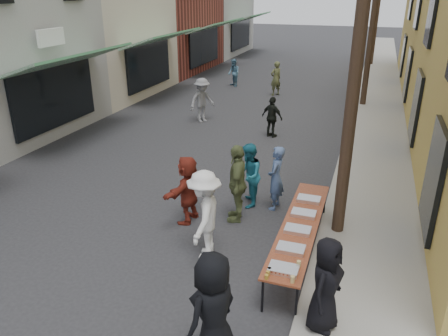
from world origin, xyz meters
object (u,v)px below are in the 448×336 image
Objects in this scene: utility_pole_mid at (375,3)px; serving_table at (300,226)px; guest_front_a at (213,312)px; server at (326,285)px; catering_tray_sausage at (283,269)px; utility_pole_near at (361,26)px; guest_front_c at (248,176)px.

utility_pole_mid is 2.25× the size of serving_table.
server is (1.42, 1.20, -0.04)m from guest_front_a.
serving_table is 2.13m from server.
catering_tray_sausage reaches higher than serving_table.
utility_pole_near is 2.25× the size of serving_table.
utility_pole_near is 5.80m from guest_front_a.
utility_pole_near is 18.00× the size of catering_tray_sausage.
utility_pole_mid is at bearing 15.13° from server.
catering_tray_sausage is 1.69m from guest_front_a.
utility_pole_near is at bearing 60.14° from serving_table.
guest_front_a reaches higher than catering_tray_sausage.
guest_front_c is at bearing 114.80° from catering_tray_sausage.
server is (0.73, -1.99, 0.19)m from serving_table.
utility_pole_near is 12.00m from utility_pole_mid.
guest_front_a is (-1.37, -4.37, -3.56)m from utility_pole_near.
server is (2.35, -3.85, 0.08)m from guest_front_c.
guest_front_a is at bearing -102.26° from serving_table.
utility_pole_near is 4.77× the size of guest_front_a.
serving_table is 2.44× the size of guest_front_c.
utility_pole_mid reaches higher than guest_front_c.
server is at bearing -89.10° from utility_pole_near.
serving_table is at bearing -92.95° from utility_pole_mid.
server reaches higher than guest_front_c.
guest_front_c is (-1.62, 3.51, 0.03)m from catering_tray_sausage.
serving_table is (-0.68, -1.19, -3.79)m from utility_pole_near.
server reaches higher than catering_tray_sausage.
utility_pole_near reaches higher than guest_front_c.
server reaches higher than serving_table.
guest_front_a is at bearing -94.79° from utility_pole_mid.
server is at bearing 17.68° from guest_front_c.
catering_tray_sausage is at bearing -92.63° from utility_pole_mid.
utility_pole_mid is (0.00, 12.00, 0.00)m from utility_pole_near.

